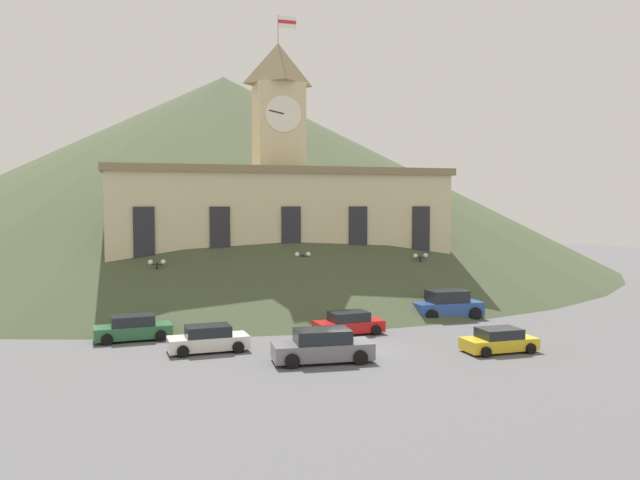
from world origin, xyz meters
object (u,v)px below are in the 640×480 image
(street_lamp_far_left, at_px, (303,268))
(car_white_taxi, at_px, (208,339))
(car_gray_pickup, at_px, (322,347))
(car_blue_van, at_px, (447,306))
(car_red_sedan, at_px, (349,324))
(car_yellow_coupe, at_px, (499,341))
(car_green_wagon, at_px, (133,329))
(street_lamp_left, at_px, (420,267))
(street_lamp_center, at_px, (157,275))

(street_lamp_far_left, height_order, car_white_taxi, street_lamp_far_left)
(car_white_taxi, relative_size, car_gray_pickup, 0.85)
(street_lamp_far_left, relative_size, car_blue_van, 0.91)
(car_white_taxi, bearing_deg, car_gray_pickup, 140.95)
(car_red_sedan, distance_m, car_gray_pickup, 7.34)
(car_white_taxi, distance_m, car_gray_pickup, 6.90)
(car_yellow_coupe, bearing_deg, car_green_wagon, -25.02)
(car_gray_pickup, relative_size, car_green_wagon, 1.14)
(street_lamp_left, xyz_separation_m, car_blue_van, (-0.62, -5.90, -2.25))
(street_lamp_center, relative_size, car_yellow_coupe, 1.03)
(car_yellow_coupe, bearing_deg, car_red_sedan, -47.35)
(car_yellow_coupe, relative_size, car_gray_pickup, 0.78)
(car_gray_pickup, bearing_deg, street_lamp_far_left, -96.74)
(car_yellow_coupe, bearing_deg, car_white_taxi, -17.24)
(car_green_wagon, bearing_deg, car_gray_pickup, 134.80)
(car_gray_pickup, bearing_deg, car_red_sedan, -115.83)
(car_white_taxi, height_order, car_red_sedan, car_white_taxi)
(car_white_taxi, distance_m, car_red_sedan, 9.54)
(car_green_wagon, bearing_deg, car_yellow_coupe, 151.31)
(street_lamp_left, height_order, car_blue_van, street_lamp_left)
(car_yellow_coupe, height_order, car_gray_pickup, car_gray_pickup)
(street_lamp_left, distance_m, car_gray_pickup, 20.18)
(street_lamp_far_left, distance_m, car_green_wagon, 14.72)
(street_lamp_far_left, distance_m, car_white_taxi, 14.43)
(street_lamp_center, xyz_separation_m, street_lamp_far_left, (10.99, 0.00, 0.21))
(street_lamp_center, height_order, car_green_wagon, street_lamp_center)
(car_yellow_coupe, xyz_separation_m, car_red_sedan, (-6.67, 6.96, 0.05))
(street_lamp_left, distance_m, car_blue_van, 6.35)
(street_lamp_left, relative_size, car_white_taxi, 0.94)
(street_lamp_far_left, xyz_separation_m, car_red_sedan, (0.77, -8.99, -2.76))
(street_lamp_left, distance_m, car_red_sedan, 13.13)
(street_lamp_far_left, height_order, car_gray_pickup, street_lamp_far_left)
(car_yellow_coupe, height_order, car_green_wagon, car_green_wagon)
(street_lamp_far_left, xyz_separation_m, car_green_wagon, (-12.62, -7.07, -2.71))
(car_gray_pickup, xyz_separation_m, car_green_wagon, (-9.77, 8.31, -0.09))
(street_lamp_left, xyz_separation_m, car_gray_pickup, (-12.86, -15.37, -2.40))
(car_red_sedan, bearing_deg, car_white_taxi, 9.66)
(street_lamp_far_left, height_order, car_red_sedan, street_lamp_far_left)
(street_lamp_center, height_order, car_blue_van, street_lamp_center)
(street_lamp_left, relative_size, car_red_sedan, 0.96)
(car_red_sedan, relative_size, car_blue_van, 0.89)
(car_yellow_coupe, xyz_separation_m, car_blue_van, (1.94, 10.04, 0.34))
(street_lamp_center, height_order, car_gray_pickup, street_lamp_center)
(car_yellow_coupe, xyz_separation_m, car_green_wagon, (-20.06, 8.88, 0.09))
(car_yellow_coupe, bearing_deg, street_lamp_left, -100.27)
(car_green_wagon, bearing_deg, car_red_sedan, 167.01)
(street_lamp_far_left, relative_size, car_gray_pickup, 0.86)
(street_lamp_center, distance_m, car_gray_pickup, 17.56)
(car_white_taxi, bearing_deg, street_lamp_center, -80.93)
(car_gray_pickup, distance_m, car_green_wagon, 12.82)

